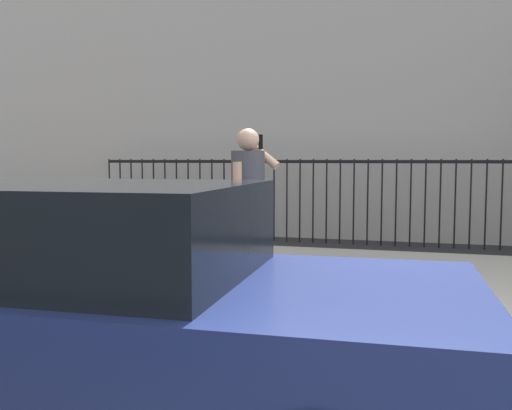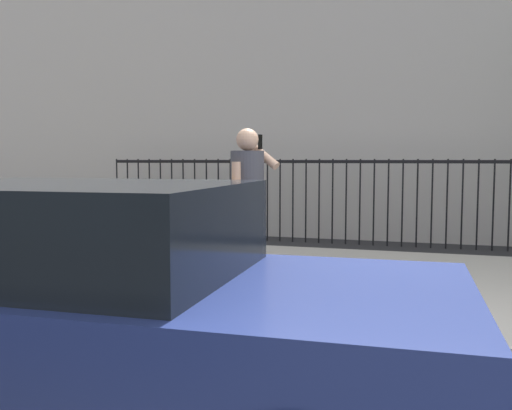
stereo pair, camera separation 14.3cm
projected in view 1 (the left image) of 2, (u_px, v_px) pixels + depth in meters
The scene contains 6 objects.
ground_plane at pixel (389, 354), 4.56m from camera, with size 60.00×60.00×0.00m, color #28282B.
sidewalk at pixel (397, 286), 6.67m from camera, with size 28.00×4.40×0.15m, color #B2ADA3.
building_facade at pixel (409, 3), 12.31m from camera, with size 28.00×4.00×10.08m, color #BCB7B2.
iron_fence at pixel (403, 191), 10.14m from camera, with size 12.03×0.04×1.60m.
parked_hatchback at pixel (105, 310), 3.30m from camera, with size 4.25×1.96×1.45m.
pedestrian_on_phone at pixel (247, 201), 5.64m from camera, with size 0.52×0.71×1.75m.
Camera 1 is at (0.15, -4.58, 1.59)m, focal length 39.17 mm.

